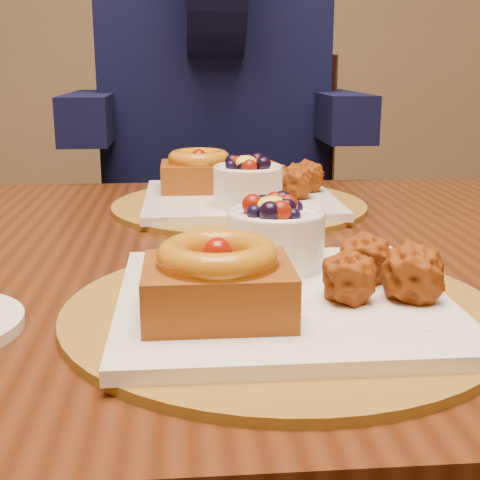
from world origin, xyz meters
name	(u,v)px	position (x,y,z in m)	size (l,w,h in m)	color
dining_table	(254,308)	(0.08, 0.13, 0.68)	(1.60, 0.90, 0.76)	#37180A
place_setting_near	(277,283)	(0.08, -0.08, 0.78)	(0.38, 0.38, 0.09)	brown
place_setting_far	(237,191)	(0.08, 0.34, 0.78)	(0.38, 0.38, 0.09)	brown
chair_far	(210,268)	(0.05, 0.72, 0.54)	(0.61, 0.61, 0.98)	black
diner	(213,44)	(0.07, 0.84, 1.01)	(0.58, 0.54, 0.94)	black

